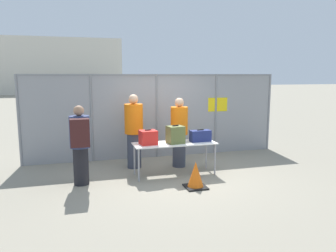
{
  "coord_description": "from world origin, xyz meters",
  "views": [
    {
      "loc": [
        -2.18,
        -6.92,
        2.29
      ],
      "look_at": [
        -0.0,
        0.7,
        1.05
      ],
      "focal_mm": 35.0,
      "sensor_mm": 36.0,
      "label": 1
    }
  ],
  "objects": [
    {
      "name": "suitcase_olive",
      "position": [
        -0.01,
        0.07,
        0.95
      ],
      "size": [
        0.4,
        0.36,
        0.42
      ],
      "color": "#566033",
      "rests_on": "inspection_table"
    },
    {
      "name": "traffic_cone",
      "position": [
        0.13,
        -0.87,
        0.25
      ],
      "size": [
        0.44,
        0.44,
        0.55
      ],
      "color": "black",
      "rests_on": "ground_plane"
    },
    {
      "name": "fence_section",
      "position": [
        0.01,
        1.85,
        1.21
      ],
      "size": [
        7.16,
        0.07,
        2.31
      ],
      "color": "gray",
      "rests_on": "ground_plane"
    },
    {
      "name": "suitcase_navy",
      "position": [
        0.61,
        0.1,
        0.88
      ],
      "size": [
        0.49,
        0.23,
        0.29
      ],
      "color": "navy",
      "rests_on": "inspection_table"
    },
    {
      "name": "security_worker_near",
      "position": [
        0.29,
        0.73,
        0.9
      ],
      "size": [
        0.43,
        0.43,
        1.73
      ],
      "rotation": [
        0.0,
        0.0,
        3.23
      ],
      "color": "#383D4C",
      "rests_on": "ground_plane"
    },
    {
      "name": "ground_plane",
      "position": [
        0.0,
        0.0,
        0.0
      ],
      "size": [
        120.0,
        120.0,
        0.0
      ],
      "primitive_type": "plane",
      "color": "gray"
    },
    {
      "name": "suitcase_red",
      "position": [
        -0.63,
        0.12,
        0.91
      ],
      "size": [
        0.39,
        0.36,
        0.34
      ],
      "color": "red",
      "rests_on": "inspection_table"
    },
    {
      "name": "security_worker_far",
      "position": [
        -0.81,
        0.93,
        0.94
      ],
      "size": [
        0.45,
        0.45,
        1.83
      ],
      "rotation": [
        0.0,
        0.0,
        3.29
      ],
      "color": "#383D4C",
      "rests_on": "ground_plane"
    },
    {
      "name": "inspection_table",
      "position": [
        -0.02,
        0.1,
        0.69
      ],
      "size": [
        1.9,
        0.65,
        0.75
      ],
      "color": "silver",
      "rests_on": "ground_plane"
    },
    {
      "name": "traveler_hooded",
      "position": [
        -2.11,
        -0.07,
        0.92
      ],
      "size": [
        0.41,
        0.64,
        1.68
      ],
      "rotation": [
        0.0,
        0.0,
        0.27
      ],
      "color": "black",
      "rests_on": "ground_plane"
    },
    {
      "name": "utility_trailer",
      "position": [
        1.62,
        3.97,
        0.44
      ],
      "size": [
        3.99,
        2.16,
        0.76
      ],
      "color": "#B2B2B7",
      "rests_on": "ground_plane"
    },
    {
      "name": "distant_hangar",
      "position": [
        -5.22,
        39.44,
        3.31
      ],
      "size": [
        17.56,
        11.55,
        6.62
      ],
      "color": "beige",
      "rests_on": "ground_plane"
    }
  ]
}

